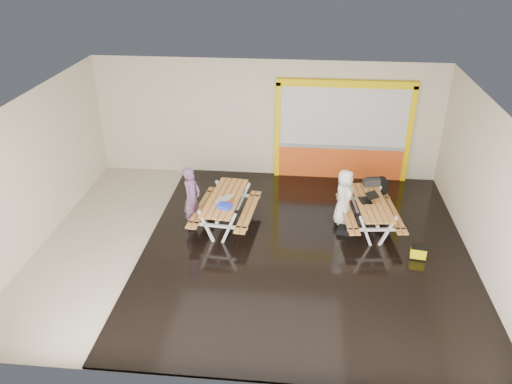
# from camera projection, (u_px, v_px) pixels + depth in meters

# --- Properties ---
(room) EXTENTS (10.02, 8.02, 3.52)m
(room) POSITION_uv_depth(u_px,v_px,m) (252.00, 181.00, 11.12)
(room) COLOR beige
(room) RESTS_ON ground
(deck) EXTENTS (7.50, 7.98, 0.05)m
(deck) POSITION_uv_depth(u_px,v_px,m) (305.00, 249.00, 11.81)
(deck) COLOR black
(deck) RESTS_ON room
(kiosk) EXTENTS (3.88, 0.16, 3.00)m
(kiosk) POSITION_uv_depth(u_px,v_px,m) (342.00, 133.00, 14.54)
(kiosk) COLOR #E4561B
(kiosk) RESTS_ON room
(picnic_table_left) EXTENTS (1.61, 2.22, 0.84)m
(picnic_table_left) POSITION_uv_depth(u_px,v_px,m) (225.00, 204.00, 12.47)
(picnic_table_left) COLOR #C4823B
(picnic_table_left) RESTS_ON deck
(picnic_table_right) EXTENTS (1.58, 2.15, 0.80)m
(picnic_table_right) POSITION_uv_depth(u_px,v_px,m) (370.00, 208.00, 12.34)
(picnic_table_right) COLOR #C4823B
(picnic_table_right) RESTS_ON deck
(person_left) EXTENTS (0.50, 0.65, 1.60)m
(person_left) POSITION_uv_depth(u_px,v_px,m) (192.00, 198.00, 12.26)
(person_left) COLOR #68466C
(person_left) RESTS_ON deck
(person_right) EXTENTS (0.58, 0.77, 1.42)m
(person_right) POSITION_uv_depth(u_px,v_px,m) (344.00, 197.00, 12.39)
(person_right) COLOR white
(person_right) RESTS_ON deck
(laptop_left) EXTENTS (0.48, 0.46, 0.17)m
(laptop_left) POSITION_uv_depth(u_px,v_px,m) (224.00, 199.00, 12.15)
(laptop_left) COLOR silver
(laptop_left) RESTS_ON picnic_table_left
(laptop_right) EXTENTS (0.50, 0.46, 0.18)m
(laptop_right) POSITION_uv_depth(u_px,v_px,m) (368.00, 198.00, 12.27)
(laptop_right) COLOR black
(laptop_right) RESTS_ON picnic_table_right
(blue_pouch) EXTENTS (0.36, 0.30, 0.09)m
(blue_pouch) POSITION_uv_depth(u_px,v_px,m) (225.00, 206.00, 11.88)
(blue_pouch) COLOR #2030E0
(blue_pouch) RESTS_ON picnic_table_left
(toolbox) EXTENTS (0.45, 0.30, 0.24)m
(toolbox) POSITION_uv_depth(u_px,v_px,m) (372.00, 182.00, 12.98)
(toolbox) COLOR black
(toolbox) RESTS_ON picnic_table_right
(backpack) EXTENTS (0.33, 0.28, 0.48)m
(backpack) POSITION_uv_depth(u_px,v_px,m) (381.00, 186.00, 13.14)
(backpack) COLOR black
(backpack) RESTS_ON picnic_table_right
(dark_case) EXTENTS (0.43, 0.36, 0.14)m
(dark_case) POSITION_uv_depth(u_px,v_px,m) (346.00, 230.00, 12.36)
(dark_case) COLOR black
(dark_case) RESTS_ON deck
(fluke_bag) EXTENTS (0.39, 0.28, 0.31)m
(fluke_bag) POSITION_uv_depth(u_px,v_px,m) (418.00, 253.00, 11.38)
(fluke_bag) COLOR black
(fluke_bag) RESTS_ON deck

